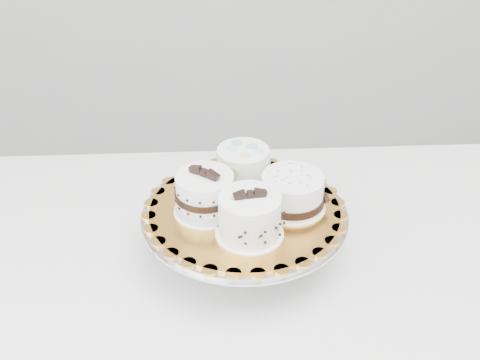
{
  "coord_description": "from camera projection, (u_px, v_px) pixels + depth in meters",
  "views": [
    {
      "loc": [
        -0.13,
        -0.66,
        1.48
      ],
      "look_at": [
        -0.04,
        0.19,
        0.91
      ],
      "focal_mm": 45.0,
      "sensor_mm": 36.0,
      "label": 1
    }
  ],
  "objects": [
    {
      "name": "cake_banded",
      "position": [
        205.0,
        195.0,
        1.04
      ],
      "size": [
        0.14,
        0.14,
        0.09
      ],
      "rotation": [
        0.0,
        0.0,
        -0.68
      ],
      "color": "white",
      "rests_on": "cake_board"
    },
    {
      "name": "cake_stand",
      "position": [
        245.0,
        225.0,
        1.09
      ],
      "size": [
        0.37,
        0.37,
        0.1
      ],
      "color": "gray",
      "rests_on": "table"
    },
    {
      "name": "cake_ribbon",
      "position": [
        293.0,
        193.0,
        1.06
      ],
      "size": [
        0.13,
        0.13,
        0.07
      ],
      "rotation": [
        0.0,
        0.0,
        0.2
      ],
      "color": "white",
      "rests_on": "cake_board"
    },
    {
      "name": "cake_dots",
      "position": [
        243.0,
        166.0,
        1.12
      ],
      "size": [
        0.12,
        0.12,
        0.07
      ],
      "rotation": [
        0.0,
        0.0,
        -0.33
      ],
      "color": "white",
      "rests_on": "cake_board"
    },
    {
      "name": "cake_board",
      "position": [
        245.0,
        209.0,
        1.07
      ],
      "size": [
        0.35,
        0.35,
        0.0
      ],
      "primitive_type": "cylinder",
      "rotation": [
        0.0,
        0.0,
        0.05
      ],
      "color": "orange",
      "rests_on": "cake_stand"
    },
    {
      "name": "table",
      "position": [
        225.0,
        299.0,
        1.12
      ],
      "size": [
        1.33,
        0.93,
        0.75
      ],
      "rotation": [
        0.0,
        0.0,
        -0.06
      ],
      "color": "silver",
      "rests_on": "floor"
    },
    {
      "name": "cake_swirl",
      "position": [
        250.0,
        217.0,
        0.99
      ],
      "size": [
        0.11,
        0.11,
        0.09
      ],
      "rotation": [
        0.0,
        0.0,
        0.08
      ],
      "color": "white",
      "rests_on": "cake_board"
    }
  ]
}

